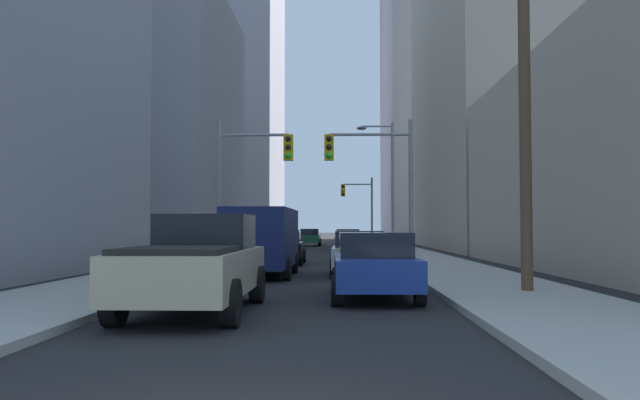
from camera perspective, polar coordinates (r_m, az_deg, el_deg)
sidewalk_left at (r=54.84m, az=-4.71°, el=-4.05°), size 3.58×160.00×0.15m
sidewalk_right at (r=54.66m, az=5.95°, el=-4.05°), size 3.58×160.00×0.15m
pickup_truck_beige at (r=12.78m, az=-10.73°, el=-5.54°), size 2.20×5.40×1.90m
cargo_van_navy at (r=21.74m, az=-5.10°, el=-3.34°), size 2.16×5.24×2.26m
sedan_blue at (r=14.89m, az=4.81°, el=-5.75°), size 1.95×4.22×1.52m
sedan_silver at (r=22.02m, az=3.45°, el=-4.67°), size 1.95×4.22×1.52m
sedan_black at (r=29.04m, az=-3.33°, el=-4.13°), size 1.95×4.24×1.52m
sedan_grey at (r=45.90m, az=2.48°, el=-3.51°), size 1.95×4.24×1.52m
sedan_green at (r=57.64m, az=-0.90°, el=-3.29°), size 1.95×4.21×1.52m
traffic_signal_near_left at (r=26.47m, az=-6.11°, el=2.73°), size 3.10×0.44×6.00m
traffic_signal_near_right at (r=26.28m, az=4.70°, el=2.81°), size 3.58×0.44×6.00m
traffic_signal_far_right at (r=56.50m, az=3.42°, el=-0.03°), size 2.79×0.44×6.00m
utility_pole_right at (r=16.48m, az=17.55°, el=8.76°), size 2.20×0.28×9.07m
street_lamp_right at (r=36.37m, az=5.90°, el=2.11°), size 2.08×0.32×7.50m
building_left_mid_office at (r=56.32m, az=-18.05°, el=6.47°), size 19.30×20.40×20.46m
building_left_far_tower at (r=96.62m, az=-9.06°, el=10.24°), size 17.83×22.78×45.54m
building_right_mid_block at (r=56.93m, az=21.96°, el=13.49°), size 23.75×27.75×34.16m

